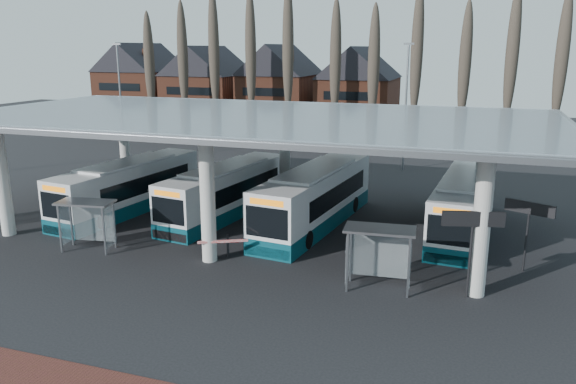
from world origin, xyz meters
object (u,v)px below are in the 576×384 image
(shelter_1, at_px, (88,214))
(bus_3, at_px, (463,205))
(bus_0, at_px, (129,188))
(shelter_2, at_px, (380,244))
(bus_1, at_px, (227,192))
(bus_2, at_px, (316,198))

(shelter_1, bearing_deg, bus_3, 17.67)
(bus_0, relative_size, shelter_1, 3.95)
(bus_0, relative_size, shelter_2, 3.81)
(bus_3, xyz_separation_m, shelter_1, (-17.55, -8.92, 0.37))
(bus_1, xyz_separation_m, bus_3, (13.53, 1.29, 0.02))
(shelter_2, bearing_deg, shelter_1, 174.89)
(bus_0, distance_m, bus_1, 6.15)
(bus_3, xyz_separation_m, shelter_2, (-3.07, -9.00, 0.49))
(bus_0, distance_m, shelter_1, 6.89)
(bus_3, relative_size, shelter_2, 3.77)
(shelter_1, bearing_deg, bus_1, 52.95)
(bus_3, distance_m, shelter_1, 19.69)
(bus_2, bearing_deg, bus_3, 17.20)
(bus_1, distance_m, bus_2, 5.59)
(bus_0, height_order, bus_1, bus_0)
(bus_3, height_order, shelter_1, bus_3)
(bus_3, bearing_deg, shelter_1, -148.79)
(bus_1, bearing_deg, bus_0, -161.88)
(bus_1, distance_m, bus_3, 13.59)
(bus_0, relative_size, bus_1, 1.02)
(bus_1, bearing_deg, bus_3, 13.61)
(bus_0, xyz_separation_m, bus_2, (11.64, 0.87, 0.09))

